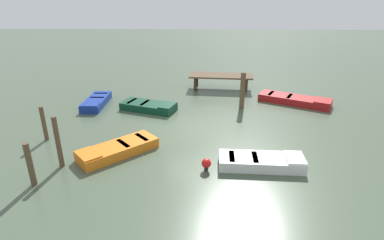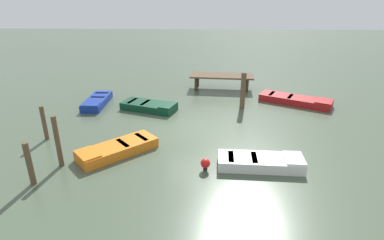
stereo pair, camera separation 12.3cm
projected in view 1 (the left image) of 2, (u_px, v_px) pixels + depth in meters
name	position (u px, v px, depth m)	size (l,w,h in m)	color
ground_plane	(192.00, 127.00, 15.36)	(80.00, 80.00, 0.00)	#475642
dock_segment	(221.00, 77.00, 20.87)	(4.27, 1.84, 0.95)	brown
rowboat_orange	(118.00, 149.00, 12.74)	(3.18, 3.02, 0.46)	orange
rowboat_red	(295.00, 100.00, 18.40)	(4.15, 2.99, 0.46)	maroon
rowboat_dark_green	(149.00, 106.00, 17.40)	(3.25, 2.19, 0.46)	#0C3823
rowboat_white	(262.00, 161.00, 11.83)	(3.21, 1.29, 0.46)	silver
rowboat_blue	(96.00, 102.00, 18.10)	(1.05, 2.87, 0.46)	navy
mooring_piling_mid_right	(30.00, 165.00, 10.51)	(0.20, 0.20, 1.58)	brown
mooring_piling_mid_left	(44.00, 124.00, 13.72)	(0.19, 0.19, 1.57)	brown
mooring_piling_near_left	(58.00, 142.00, 11.55)	(0.19, 0.19, 2.03)	brown
mooring_piling_far_left	(242.00, 91.00, 17.38)	(0.28, 0.28, 2.04)	brown
marker_buoy	(206.00, 164.00, 11.56)	(0.36, 0.36, 0.48)	#262626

